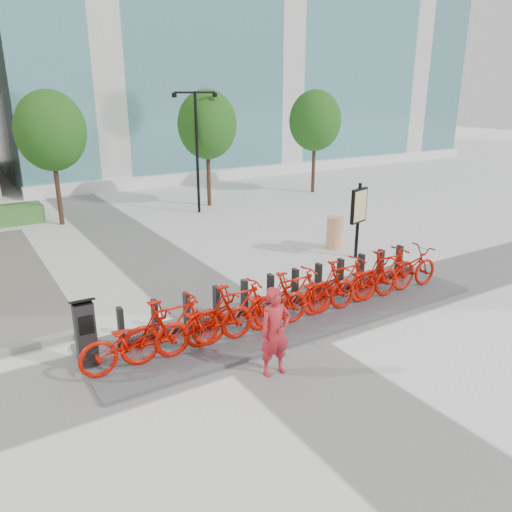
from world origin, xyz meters
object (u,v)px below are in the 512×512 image
kiosk (86,333)px  map_sign (359,209)px  bike_0 (135,339)px  worker_red (275,332)px  construction_barrel (335,233)px

kiosk → map_sign: (8.91, 2.32, 0.81)m
bike_0 → worker_red: (2.14, -1.46, 0.21)m
kiosk → construction_barrel: bearing=22.9°
map_sign → kiosk: bearing=178.2°
worker_red → construction_barrel: (6.03, 5.41, -0.31)m
bike_0 → worker_red: 2.60m
map_sign → worker_red: bearing=-160.6°
bike_0 → kiosk: kiosk is taller
bike_0 → map_sign: bearing=-70.6°
bike_0 → map_sign: 8.68m
kiosk → worker_red: bearing=-32.6°
bike_0 → kiosk: 0.94m
kiosk → bike_0: bearing=-33.6°
kiosk → map_sign: 9.24m
kiosk → map_sign: map_sign is taller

